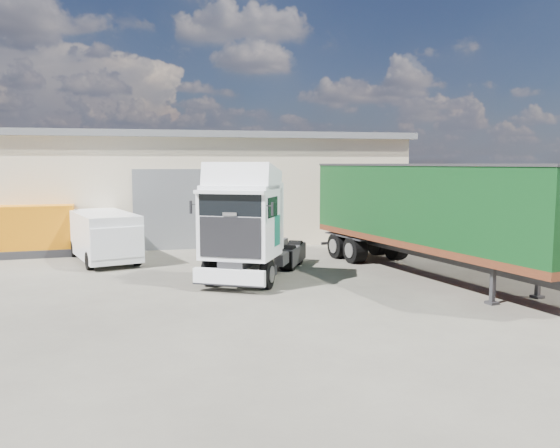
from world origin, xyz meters
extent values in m
plane|color=#2C2A24|center=(0.00, 0.00, 0.00)|extent=(120.00, 120.00, 0.00)
cube|color=beige|center=(-6.00, 16.00, 2.50)|extent=(30.00, 12.00, 5.00)
cube|color=#595B5E|center=(-6.00, 16.00, 5.15)|extent=(30.60, 12.60, 0.30)
cube|color=#595B5E|center=(-2.00, 9.98, 1.80)|extent=(4.00, 0.08, 3.60)
cube|color=#595B5E|center=(-6.00, 16.00, 5.35)|extent=(30.60, 0.40, 0.15)
cube|color=brown|center=(11.50, 6.00, 1.25)|extent=(0.35, 26.00, 2.50)
cylinder|color=black|center=(-0.49, 1.94, 0.46)|extent=(2.33, 1.79, 0.92)
cylinder|color=black|center=(0.89, 4.66, 0.46)|extent=(2.37, 1.81, 0.92)
cylinder|color=black|center=(1.44, 5.75, 0.46)|extent=(2.37, 1.81, 0.92)
cube|color=#2D2D30|center=(0.45, 3.81, 0.78)|extent=(3.30, 5.48, 0.26)
cube|color=white|center=(-0.87, 1.21, 0.48)|extent=(2.08, 1.20, 0.48)
cube|color=white|center=(-0.35, 2.22, 1.98)|extent=(2.85, 2.77, 2.13)
cube|color=black|center=(-0.81, 1.32, 1.65)|extent=(1.73, 0.91, 1.22)
cube|color=black|center=(-0.80, 1.34, 2.61)|extent=(1.77, 0.93, 0.65)
cube|color=white|center=(-0.28, 2.37, 3.35)|extent=(2.69, 2.48, 1.07)
cube|color=#0D5D4B|center=(-1.17, 3.02, 1.74)|extent=(0.31, 0.59, 0.96)
cube|color=#0D5D4B|center=(0.78, 2.03, 1.74)|extent=(0.31, 0.59, 0.96)
cylinder|color=#2D2D30|center=(0.97, 4.82, 0.97)|extent=(1.29, 1.29, 0.10)
cube|color=#2D2D30|center=(6.02, -1.61, 0.53)|extent=(0.34, 0.34, 1.05)
cube|color=#2D2D30|center=(7.70, -1.26, 0.53)|extent=(0.34, 0.34, 1.05)
cylinder|color=black|center=(5.34, 5.92, 0.51)|extent=(2.59, 1.49, 1.01)
cube|color=#2D2D30|center=(6.12, 2.12, 0.86)|extent=(3.08, 11.40, 0.33)
cube|color=#602B15|center=(6.12, 2.12, 1.18)|extent=(4.67, 11.73, 0.23)
cube|color=black|center=(6.12, 2.12, 2.54)|extent=(4.67, 11.73, 2.49)
cube|color=#2D2D30|center=(6.12, 2.12, 3.80)|extent=(4.74, 11.80, 0.08)
cylinder|color=black|center=(-4.55, 6.13, 0.33)|extent=(2.06, 1.23, 0.67)
cylinder|color=black|center=(-5.53, 9.22, 0.33)|extent=(2.06, 1.23, 0.67)
cube|color=white|center=(-5.04, 7.68, 1.06)|extent=(3.25, 5.02, 1.72)
cube|color=white|center=(-4.45, 5.84, 1.01)|extent=(2.06, 1.44, 1.11)
cube|color=black|center=(-4.52, 6.04, 1.57)|extent=(1.71, 0.62, 0.61)
cube|color=#2D2D30|center=(-8.00, 9.80, 0.16)|extent=(3.55, 2.39, 0.32)
cube|color=orange|center=(-8.00, 9.80, 1.06)|extent=(3.32, 2.16, 2.12)
camera|label=1|loc=(-2.79, -14.64, 3.83)|focal=35.00mm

